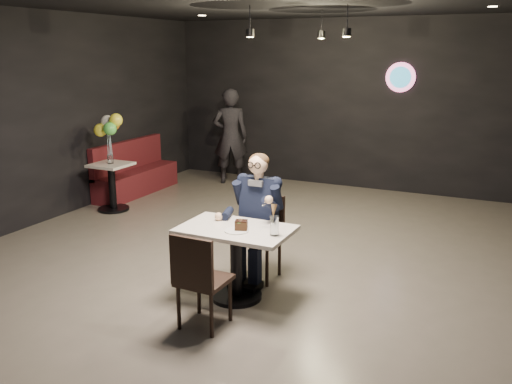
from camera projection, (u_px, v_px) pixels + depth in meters
The scene contains 17 objects.
floor at pixel (240, 274), 6.11m from camera, with size 9.00×9.00×0.00m, color #6C635A.
wall_sign at pixel (401, 77), 9.18m from camera, with size 0.50×0.06×0.50m, color pink, non-canonical shape.
pendant_lights at pixel (307, 16), 7.13m from camera, with size 1.40×1.20×0.36m, color black.
main_table at pixel (236, 263), 5.43m from camera, with size 1.10×0.70×0.75m, color white.
chair_far at pixel (259, 239), 5.89m from camera, with size 0.42×0.46×0.92m, color black.
chair_near at pixel (204, 278), 4.86m from camera, with size 0.42×0.46×0.92m, color black.
seated_man at pixel (259, 216), 5.82m from camera, with size 0.60×0.80×1.44m, color black.
dessert_plate at pixel (237, 231), 5.22m from camera, with size 0.23×0.23×0.01m, color white.
cake_slice at pixel (241, 225), 5.23m from camera, with size 0.12×0.10×0.08m, color black.
mint_leaf at pixel (238, 223), 5.19m from camera, with size 0.06×0.04×0.01m, color #33862C.
sundae_glass at pixel (274, 226), 5.10m from camera, with size 0.08×0.08×0.19m, color silver.
wafer_cone at pixel (274, 211), 5.05m from camera, with size 0.06×0.06×0.12m, color tan.
booth_bench at pixel (136, 168), 9.43m from camera, with size 0.46×1.85×0.92m, color #41100E.
side_table at pixel (112, 189), 8.46m from camera, with size 0.55×0.55×0.69m, color white.
balloon_vase at pixel (110, 159), 8.34m from camera, with size 0.09×0.09×0.14m, color silver.
balloon_bunch at pixel (109, 134), 8.24m from camera, with size 0.37×0.37×0.60m, color #FFF335.
passerby at pixel (230, 136), 10.09m from camera, with size 0.65×0.42×1.78m, color black.
Camera 1 is at (2.58, -5.06, 2.44)m, focal length 38.00 mm.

